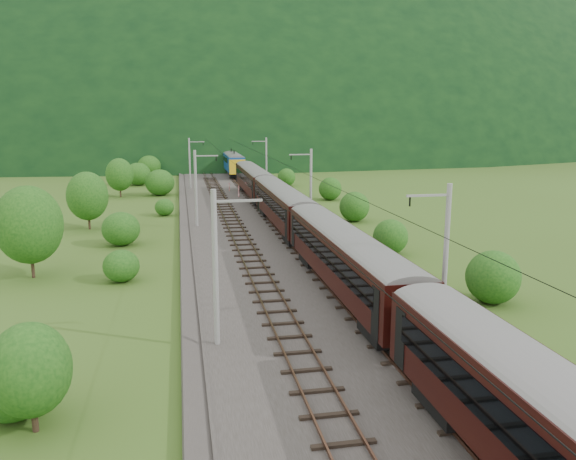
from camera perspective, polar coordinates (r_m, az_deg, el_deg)
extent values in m
plane|color=#3B571B|center=(30.73, 4.66, -11.10)|extent=(600.00, 600.00, 0.00)
cube|color=#38332D|center=(39.84, 0.81, -5.47)|extent=(14.00, 220.00, 0.30)
cube|color=brown|center=(39.25, -3.66, -5.23)|extent=(0.08, 220.00, 0.15)
cube|color=brown|center=(39.44, -1.59, -5.13)|extent=(0.08, 220.00, 0.15)
cube|color=black|center=(39.38, -2.62, -5.37)|extent=(2.40, 220.00, 0.12)
cube|color=brown|center=(40.10, 3.18, -4.86)|extent=(0.08, 220.00, 0.15)
cube|color=brown|center=(40.46, 5.16, -4.74)|extent=(0.08, 220.00, 0.15)
cube|color=black|center=(40.31, 4.17, -4.98)|extent=(2.40, 220.00, 0.12)
cylinder|color=gray|center=(28.35, -7.39, -3.92)|extent=(0.28, 0.28, 8.00)
cube|color=gray|center=(27.74, -5.09, 2.98)|extent=(2.40, 0.12, 0.12)
cylinder|color=black|center=(27.90, -3.03, 2.43)|extent=(0.10, 0.10, 0.50)
cylinder|color=gray|center=(59.79, -9.34, 4.18)|extent=(0.28, 0.28, 8.00)
cube|color=gray|center=(59.50, -8.29, 7.47)|extent=(2.40, 0.12, 0.12)
cylinder|color=black|center=(59.57, -7.31, 7.22)|extent=(0.10, 0.10, 0.50)
cylinder|color=gray|center=(91.61, -9.95, 6.68)|extent=(0.28, 0.28, 8.00)
cube|color=gray|center=(91.43, -9.27, 8.83)|extent=(2.40, 0.12, 0.12)
cylinder|color=black|center=(91.48, -8.63, 8.67)|extent=(0.10, 0.10, 0.50)
cylinder|color=gray|center=(123.53, -10.25, 7.89)|extent=(0.28, 0.28, 8.00)
cube|color=gray|center=(123.39, -9.74, 9.49)|extent=(2.40, 0.12, 0.12)
cylinder|color=black|center=(123.43, -9.27, 9.36)|extent=(0.10, 0.10, 0.50)
cylinder|color=gray|center=(155.48, -10.42, 8.60)|extent=(0.28, 0.28, 8.00)
cube|color=gray|center=(155.37, -10.02, 9.87)|extent=(2.40, 0.12, 0.12)
cylinder|color=black|center=(155.40, -9.64, 9.77)|extent=(0.10, 0.10, 0.50)
cylinder|color=gray|center=(31.56, 15.72, -2.66)|extent=(0.28, 0.28, 8.00)
cube|color=gray|center=(30.40, 14.04, 3.43)|extent=(2.40, 0.12, 0.12)
cylinder|color=black|center=(30.04, 12.28, 2.84)|extent=(0.10, 0.10, 0.50)
cylinder|color=gray|center=(61.37, 2.34, 4.52)|extent=(0.28, 0.28, 8.00)
cube|color=gray|center=(60.79, 1.25, 7.67)|extent=(2.40, 0.12, 0.12)
cylinder|color=black|center=(60.61, 0.32, 7.38)|extent=(0.10, 0.10, 0.50)
cylinder|color=gray|center=(92.66, -2.21, 6.90)|extent=(0.28, 0.28, 8.00)
cube|color=gray|center=(92.27, -2.97, 8.99)|extent=(2.40, 0.12, 0.12)
cylinder|color=black|center=(92.15, -3.59, 8.79)|extent=(0.10, 0.10, 0.50)
cylinder|color=gray|center=(124.31, -4.47, 8.06)|extent=(0.28, 0.28, 8.00)
cube|color=gray|center=(124.02, -5.05, 9.62)|extent=(2.40, 0.12, 0.12)
cylinder|color=black|center=(123.93, -5.52, 9.47)|extent=(0.10, 0.10, 0.50)
cylinder|color=gray|center=(156.10, -5.82, 8.74)|extent=(0.28, 0.28, 8.00)
cube|color=gray|center=(155.87, -6.29, 9.98)|extent=(2.40, 0.12, 0.12)
cylinder|color=black|center=(155.80, -6.66, 9.86)|extent=(0.10, 0.10, 0.50)
cylinder|color=black|center=(37.97, -2.72, 4.41)|extent=(0.03, 198.00, 0.03)
cylinder|color=black|center=(38.93, 4.32, 4.57)|extent=(0.03, 198.00, 0.03)
ellipsoid|color=black|center=(287.64, -9.45, 9.05)|extent=(504.00, 360.00, 244.00)
cube|color=black|center=(23.69, 16.52, -16.09)|extent=(2.16, 3.14, 0.88)
cube|color=black|center=(36.04, 5.82, -2.78)|extent=(2.85, 21.62, 2.95)
cylinder|color=slate|center=(35.73, 5.87, -0.72)|extent=(2.85, 21.51, 2.85)
cube|color=black|center=(35.57, 3.60, -2.35)|extent=(0.05, 19.02, 1.13)
cube|color=black|center=(36.38, 8.02, -2.12)|extent=(0.05, 19.02, 1.13)
cube|color=black|center=(29.80, 9.97, -9.89)|extent=(2.16, 3.14, 0.88)
cube|color=black|center=(43.58, 2.93, -2.81)|extent=(2.16, 3.14, 0.88)
cube|color=black|center=(57.52, -0.60, 2.67)|extent=(2.85, 21.62, 2.95)
cylinder|color=slate|center=(57.33, -0.60, 3.98)|extent=(2.85, 21.51, 2.85)
cube|color=black|center=(57.23, -2.02, 2.98)|extent=(0.05, 19.02, 1.13)
cube|color=black|center=(57.74, 0.82, 3.06)|extent=(0.05, 19.02, 1.13)
cube|color=black|center=(50.57, 0.94, -0.78)|extent=(2.16, 3.14, 0.88)
cube|color=black|center=(65.19, -1.78, 2.01)|extent=(2.16, 3.14, 0.88)
cube|color=black|center=(79.57, -3.51, 5.13)|extent=(2.85, 21.62, 2.95)
cylinder|color=slate|center=(79.43, -3.52, 6.08)|extent=(2.85, 21.51, 2.85)
cube|color=black|center=(79.36, -4.55, 5.35)|extent=(0.05, 19.02, 1.13)
cube|color=black|center=(79.73, -2.48, 5.41)|extent=(0.05, 19.02, 1.13)
cube|color=black|center=(72.38, -2.71, 2.96)|extent=(2.16, 3.14, 0.88)
cube|color=black|center=(87.25, -4.14, 4.42)|extent=(2.16, 3.14, 0.88)
cube|color=#124193|center=(110.59, -5.63, 6.90)|extent=(2.85, 17.69, 2.95)
cylinder|color=slate|center=(110.49, -5.64, 7.58)|extent=(2.85, 17.60, 2.85)
cube|color=black|center=(110.44, -6.38, 7.06)|extent=(0.05, 15.57, 1.13)
cube|color=black|center=(110.70, -4.88, 7.10)|extent=(0.05, 15.57, 1.13)
cube|color=black|center=(104.63, -5.29, 5.59)|extent=(2.16, 3.14, 0.88)
cube|color=black|center=(116.90, -5.90, 6.20)|extent=(2.16, 3.14, 0.88)
cube|color=gold|center=(119.19, -6.02, 7.13)|extent=(2.91, 0.50, 2.65)
cube|color=gold|center=(102.03, -5.17, 6.41)|extent=(2.91, 0.50, 2.65)
cube|color=black|center=(113.42, -5.79, 8.03)|extent=(0.08, 1.60, 0.88)
cylinder|color=red|center=(87.67, -5.98, 4.39)|extent=(0.14, 0.14, 1.33)
cylinder|color=red|center=(81.43, -5.02, 3.95)|extent=(0.17, 0.17, 1.59)
cylinder|color=black|center=(72.70, -7.63, 3.08)|extent=(0.13, 0.13, 1.84)
sphere|color=red|center=(72.57, -7.65, 3.83)|extent=(0.22, 0.22, 0.22)
ellipsoid|color=#184813|center=(25.37, -26.23, -14.09)|extent=(2.98, 2.98, 2.69)
ellipsoid|color=#184813|center=(42.26, -16.58, -3.52)|extent=(2.61, 2.61, 2.34)
ellipsoid|color=#184813|center=(53.94, -16.62, 0.11)|extent=(3.47, 3.47, 3.12)
ellipsoid|color=#184813|center=(68.86, -12.44, 2.27)|extent=(2.27, 2.27, 2.05)
ellipsoid|color=#184813|center=(86.56, -12.89, 4.73)|extent=(4.34, 4.34, 3.91)
ellipsoid|color=#184813|center=(99.95, -14.99, 5.51)|extent=(4.33, 4.33, 3.90)
ellipsoid|color=#184813|center=(114.79, -13.93, 6.34)|extent=(4.54, 4.54, 4.09)
cylinder|color=black|center=(24.15, -24.46, -15.70)|extent=(0.24, 0.24, 2.35)
ellipsoid|color=#184813|center=(23.59, -24.74, -12.78)|extent=(3.03, 3.03, 3.63)
cylinder|color=black|center=(45.46, -24.61, -2.15)|extent=(0.24, 0.24, 3.73)
ellipsoid|color=#184813|center=(45.04, -24.84, 0.49)|extent=(4.80, 4.80, 5.76)
cylinder|color=black|center=(62.70, -19.59, 1.56)|extent=(0.24, 0.24, 3.31)
ellipsoid|color=#184813|center=(62.42, -19.71, 3.27)|extent=(4.26, 4.26, 5.11)
cylinder|color=black|center=(86.40, -16.68, 4.25)|extent=(0.24, 0.24, 3.10)
ellipsoid|color=#184813|center=(86.20, -16.75, 5.42)|extent=(3.98, 3.98, 4.78)
ellipsoid|color=#184813|center=(38.20, 20.09, -4.77)|extent=(3.43, 3.43, 3.09)
ellipsoid|color=#184813|center=(49.37, 10.36, -0.85)|extent=(3.04, 3.04, 2.73)
ellipsoid|color=#184813|center=(63.95, 6.76, 2.22)|extent=(3.39, 3.39, 3.06)
ellipsoid|color=#184813|center=(79.97, 4.31, 4.08)|extent=(3.23, 3.23, 2.91)
ellipsoid|color=#184813|center=(95.51, -0.16, 5.28)|extent=(3.04, 3.04, 2.74)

